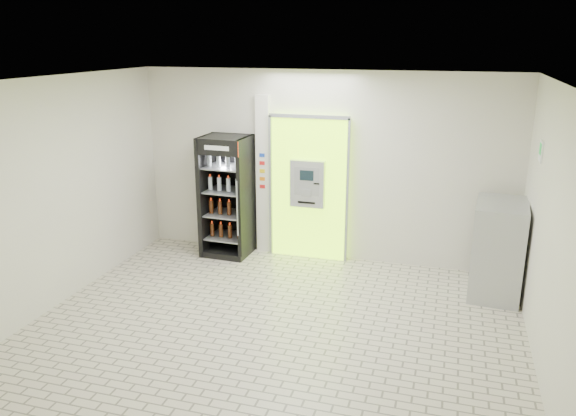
% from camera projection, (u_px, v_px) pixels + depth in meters
% --- Properties ---
extents(ground, '(6.00, 6.00, 0.00)m').
position_uv_depth(ground, '(275.00, 326.00, 7.01)').
color(ground, '#BFB69E').
rests_on(ground, ground).
extents(room_shell, '(6.00, 6.00, 6.00)m').
position_uv_depth(room_shell, '(274.00, 183.00, 6.48)').
color(room_shell, beige).
rests_on(room_shell, ground).
extents(atm_assembly, '(1.30, 0.24, 2.33)m').
position_uv_depth(atm_assembly, '(309.00, 187.00, 8.94)').
color(atm_assembly, '#95E511').
rests_on(atm_assembly, ground).
extents(pillar, '(0.22, 0.11, 2.60)m').
position_uv_depth(pillar, '(263.00, 176.00, 9.15)').
color(pillar, silver).
rests_on(pillar, ground).
extents(beverage_cooler, '(0.77, 0.72, 1.97)m').
position_uv_depth(beverage_cooler, '(227.00, 198.00, 9.14)').
color(beverage_cooler, black).
rests_on(beverage_cooler, ground).
extents(steel_cabinet, '(0.74, 1.04, 1.33)m').
position_uv_depth(steel_cabinet, '(498.00, 249.00, 7.73)').
color(steel_cabinet, '#A6A9AE').
rests_on(steel_cabinet, ground).
extents(exit_sign, '(0.02, 0.22, 0.26)m').
position_uv_depth(exit_sign, '(541.00, 151.00, 6.87)').
color(exit_sign, white).
rests_on(exit_sign, room_shell).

